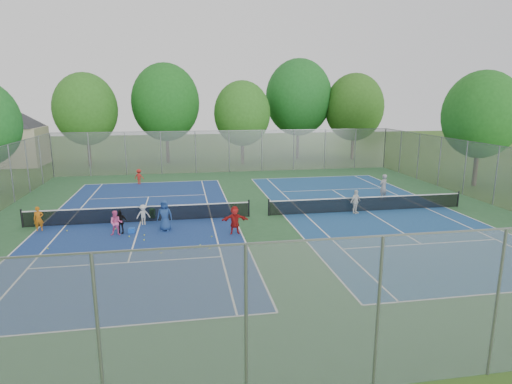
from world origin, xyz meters
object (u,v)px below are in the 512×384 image
(net_left, at_px, (140,214))
(net_right, at_px, (367,204))
(ball_crate, at_px, (132,230))
(ball_hopper, at_px, (152,213))
(instructor, at_px, (383,187))

(net_left, xyz_separation_m, net_right, (14.00, 0.00, 0.00))
(ball_crate, bearing_deg, net_left, 81.86)
(net_left, height_order, ball_crate, net_left)
(net_left, xyz_separation_m, ball_crate, (-0.29, -2.03, -0.32))
(net_left, distance_m, ball_hopper, 0.98)
(ball_hopper, height_order, instructor, instructor)
(net_right, height_order, ball_crate, net_right)
(net_right, distance_m, ball_hopper, 13.40)
(net_left, height_order, instructor, instructor)
(ball_crate, relative_size, ball_hopper, 0.55)
(net_right, distance_m, ball_crate, 14.44)
(net_left, xyz_separation_m, instructor, (16.42, 2.74, 0.46))
(ball_hopper, bearing_deg, instructor, 7.25)
(instructor, bearing_deg, net_left, -13.48)
(net_right, relative_size, ball_crate, 41.26)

